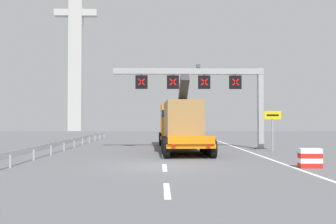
% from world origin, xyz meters
% --- Properties ---
extents(ground, '(112.00, 112.00, 0.00)m').
position_xyz_m(ground, '(0.00, 0.00, 0.00)').
color(ground, '#5B5B60').
extents(lane_markings, '(0.20, 68.44, 0.01)m').
position_xyz_m(lane_markings, '(0.21, 26.92, 0.01)').
color(lane_markings, silver).
rests_on(lane_markings, ground).
extents(edge_line_right, '(0.20, 63.00, 0.01)m').
position_xyz_m(edge_line_right, '(6.20, 12.00, 0.01)').
color(edge_line_right, silver).
rests_on(edge_line_right, ground).
extents(overhead_lane_gantry, '(11.83, 0.90, 6.53)m').
position_xyz_m(overhead_lane_gantry, '(3.60, 10.55, 5.05)').
color(overhead_lane_gantry, '#9EA0A5').
rests_on(overhead_lane_gantry, ground).
extents(heavy_haul_truck_orange, '(3.37, 14.13, 5.30)m').
position_xyz_m(heavy_haul_truck_orange, '(1.51, 11.03, 1.99)').
color(heavy_haul_truck_orange, orange).
rests_on(heavy_haul_truck_orange, ground).
extents(exit_sign_yellow, '(1.22, 0.15, 2.87)m').
position_xyz_m(exit_sign_yellow, '(8.04, 8.39, 2.13)').
color(exit_sign_yellow, '#9EA0A5').
rests_on(exit_sign_yellow, ground).
extents(crash_barrier_striped, '(1.03, 0.56, 0.90)m').
position_xyz_m(crash_barrier_striped, '(6.94, -0.70, 0.45)').
color(crash_barrier_striped, red).
rests_on(crash_barrier_striped, ground).
extents(guardrail_left, '(0.13, 31.19, 0.76)m').
position_xyz_m(guardrail_left, '(-6.95, 13.60, 0.56)').
color(guardrail_left, '#999EA3').
rests_on(guardrail_left, ground).
extents(bridge_pylon_distant, '(9.00, 2.00, 40.44)m').
position_xyz_m(bridge_pylon_distant, '(-17.90, 59.82, 20.62)').
color(bridge_pylon_distant, '#B7B7B2').
rests_on(bridge_pylon_distant, ground).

